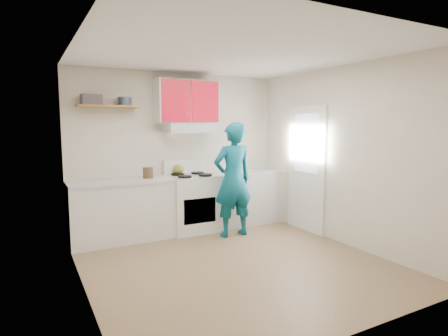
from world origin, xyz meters
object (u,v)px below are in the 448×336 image
stove (192,203)px  person (233,180)px  kettle (178,169)px  crock (148,173)px  tin (125,101)px

stove → person: 0.84m
stove → kettle: bearing=121.5°
stove → crock: crock is taller
tin → kettle: bearing=3.3°
stove → crock: bearing=176.0°
person → kettle: bearing=-51.5°
stove → tin: bearing=169.8°
tin → crock: 1.15m
kettle → crock: (-0.57, -0.18, -0.01)m
stove → kettle: (-0.14, 0.23, 0.55)m
stove → kettle: 0.61m
tin → person: size_ratio=0.11×
tin → kettle: (0.86, 0.05, -1.09)m
kettle → person: 1.00m
stove → person: size_ratio=0.52×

